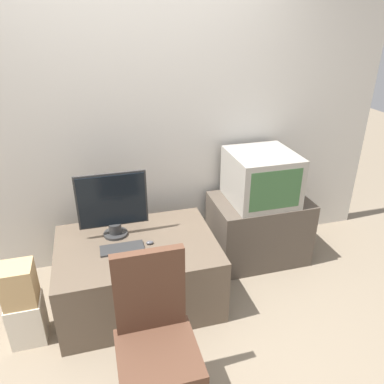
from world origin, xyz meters
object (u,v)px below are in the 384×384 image
(keyboard, at_px, (122,248))
(cardboard_box_lower, at_px, (28,319))
(mouse, at_px, (150,243))
(crt_tv, at_px, (261,177))
(main_monitor, at_px, (113,205))
(office_chair, at_px, (156,350))

(keyboard, xyz_separation_m, cardboard_box_lower, (-0.68, -0.14, -0.36))
(mouse, xyz_separation_m, crt_tv, (1.01, 0.32, 0.27))
(crt_tv, height_order, cardboard_box_lower, crt_tv)
(mouse, bearing_deg, main_monitor, 139.39)
(office_chair, bearing_deg, mouse, 82.26)
(office_chair, bearing_deg, main_monitor, 96.09)
(keyboard, distance_m, office_chair, 0.85)
(main_monitor, relative_size, office_chair, 0.53)
(mouse, bearing_deg, keyboard, -176.23)
(main_monitor, relative_size, crt_tv, 0.94)
(office_chair, distance_m, cardboard_box_lower, 1.07)
(main_monitor, bearing_deg, crt_tv, 5.87)
(keyboard, xyz_separation_m, mouse, (0.20, 0.01, 0.01))
(keyboard, xyz_separation_m, office_chair, (0.09, -0.84, -0.11))
(keyboard, height_order, office_chair, office_chair)
(keyboard, relative_size, mouse, 5.84)
(mouse, bearing_deg, cardboard_box_lower, -170.17)
(mouse, xyz_separation_m, cardboard_box_lower, (-0.88, -0.15, -0.37))
(keyboard, bearing_deg, main_monitor, 97.26)
(crt_tv, xyz_separation_m, office_chair, (-1.12, -1.18, -0.39))
(office_chair, bearing_deg, crt_tv, 46.31)
(crt_tv, distance_m, office_chair, 1.67)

